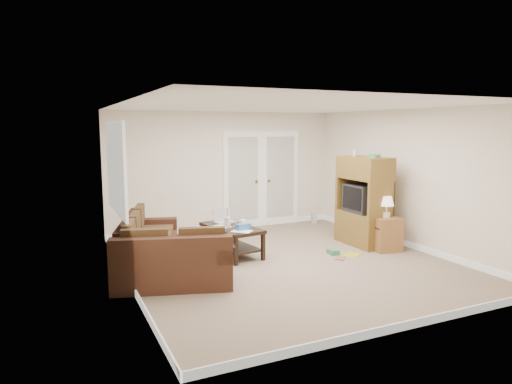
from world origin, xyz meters
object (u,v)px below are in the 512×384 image
sectional_sofa (159,254)px  side_cabinet (385,231)px  coffee_table (231,239)px  tv_armoire (363,201)px

sectional_sofa → side_cabinet: 3.98m
coffee_table → tv_armoire: 2.58m
coffee_table → tv_armoire: size_ratio=0.74×
coffee_table → side_cabinet: bearing=-27.7°
coffee_table → sectional_sofa: bearing=-169.5°
coffee_table → side_cabinet: size_ratio=1.35×
sectional_sofa → side_cabinet: bearing=11.0°
sectional_sofa → side_cabinet: side_cabinet is taller
sectional_sofa → coffee_table: size_ratio=2.13×
tv_armoire → side_cabinet: size_ratio=1.81×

